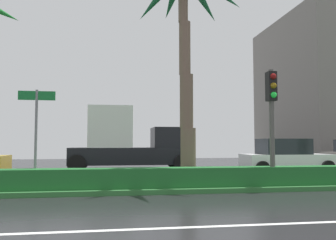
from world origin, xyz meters
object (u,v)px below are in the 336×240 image
box_truck_lead (128,142)px  car_in_traffic_second (285,157)px  traffic_signal_median_right (272,105)px  palm_tree_centre_left (184,1)px  street_name_sign (36,125)px

box_truck_lead → car_in_traffic_second: 8.21m
traffic_signal_median_right → car_in_traffic_second: 6.90m
palm_tree_centre_left → box_truck_lead: palm_tree_centre_left is taller
palm_tree_centre_left → car_in_traffic_second: 9.42m
box_truck_lead → palm_tree_centre_left: bearing=-78.0°
street_name_sign → car_in_traffic_second: street_name_sign is taller
traffic_signal_median_right → street_name_sign: bearing=176.0°
traffic_signal_median_right → car_in_traffic_second: (3.37, 5.71, -1.91)m
palm_tree_centre_left → traffic_signal_median_right: palm_tree_centre_left is taller
box_truck_lead → car_in_traffic_second: bearing=-21.7°
palm_tree_centre_left → traffic_signal_median_right: (2.65, -1.28, -3.82)m
palm_tree_centre_left → box_truck_lead: 9.13m
palm_tree_centre_left → box_truck_lead: bearing=102.0°
palm_tree_centre_left → street_name_sign: 6.58m
palm_tree_centre_left → street_name_sign: palm_tree_centre_left is taller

